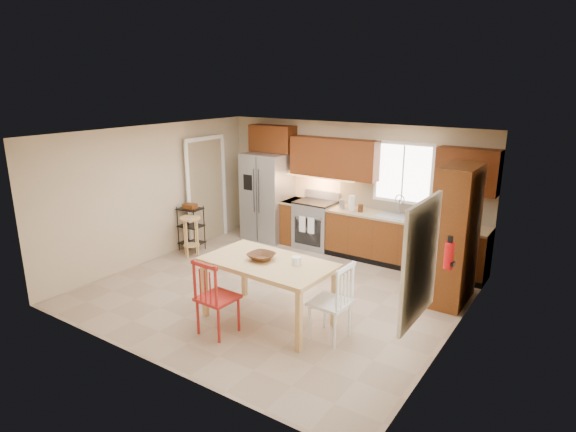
% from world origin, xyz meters
% --- Properties ---
extents(floor, '(5.50, 5.50, 0.00)m').
position_xyz_m(floor, '(0.00, 0.00, 0.00)').
color(floor, '#9F8870').
rests_on(floor, ground).
extents(ceiling, '(5.50, 5.00, 0.02)m').
position_xyz_m(ceiling, '(0.00, 0.00, 2.50)').
color(ceiling, silver).
rests_on(ceiling, ground).
extents(wall_back, '(5.50, 0.02, 2.50)m').
position_xyz_m(wall_back, '(0.00, 2.50, 1.25)').
color(wall_back, '#CCB793').
rests_on(wall_back, ground).
extents(wall_front, '(5.50, 0.02, 2.50)m').
position_xyz_m(wall_front, '(0.00, -2.50, 1.25)').
color(wall_front, '#CCB793').
rests_on(wall_front, ground).
extents(wall_left, '(0.02, 5.00, 2.50)m').
position_xyz_m(wall_left, '(-2.75, 0.00, 1.25)').
color(wall_left, '#CCB793').
rests_on(wall_left, ground).
extents(wall_right, '(0.02, 5.00, 2.50)m').
position_xyz_m(wall_right, '(2.75, 0.00, 1.25)').
color(wall_right, '#CCB793').
rests_on(wall_right, ground).
extents(refrigerator, '(0.92, 0.75, 1.82)m').
position_xyz_m(refrigerator, '(-1.70, 2.12, 0.91)').
color(refrigerator, gray).
rests_on(refrigerator, floor).
extents(range_stove, '(0.76, 0.63, 0.92)m').
position_xyz_m(range_stove, '(-0.55, 2.19, 0.46)').
color(range_stove, gray).
rests_on(range_stove, floor).
extents(base_cabinet_narrow, '(0.30, 0.60, 0.90)m').
position_xyz_m(base_cabinet_narrow, '(-1.10, 2.20, 0.45)').
color(base_cabinet_narrow, brown).
rests_on(base_cabinet_narrow, floor).
extents(base_cabinet_run, '(2.92, 0.60, 0.90)m').
position_xyz_m(base_cabinet_run, '(1.29, 2.20, 0.45)').
color(base_cabinet_run, brown).
rests_on(base_cabinet_run, floor).
extents(dishwasher, '(0.60, 0.02, 0.78)m').
position_xyz_m(dishwasher, '(1.85, 1.91, 0.45)').
color(dishwasher, black).
rests_on(dishwasher, floor).
extents(backsplash, '(2.92, 0.03, 0.55)m').
position_xyz_m(backsplash, '(1.29, 2.48, 1.18)').
color(backsplash, beige).
rests_on(backsplash, wall_back).
extents(upper_over_fridge, '(1.00, 0.35, 0.55)m').
position_xyz_m(upper_over_fridge, '(-1.70, 2.33, 2.10)').
color(upper_over_fridge, '#642C10').
rests_on(upper_over_fridge, wall_back).
extents(upper_left_block, '(1.80, 0.35, 0.75)m').
position_xyz_m(upper_left_block, '(-0.25, 2.33, 1.83)').
color(upper_left_block, '#642C10').
rests_on(upper_left_block, wall_back).
extents(upper_right_block, '(1.00, 0.35, 0.75)m').
position_xyz_m(upper_right_block, '(2.25, 2.33, 1.83)').
color(upper_right_block, '#642C10').
rests_on(upper_right_block, wall_back).
extents(window_back, '(1.12, 0.04, 1.12)m').
position_xyz_m(window_back, '(1.10, 2.48, 1.65)').
color(window_back, white).
rests_on(window_back, wall_back).
extents(sink, '(0.62, 0.46, 0.16)m').
position_xyz_m(sink, '(1.10, 2.20, 0.86)').
color(sink, gray).
rests_on(sink, base_cabinet_run).
extents(undercab_glow, '(1.60, 0.30, 0.01)m').
position_xyz_m(undercab_glow, '(-0.55, 2.30, 1.43)').
color(undercab_glow, '#FFBF66').
rests_on(undercab_glow, wall_back).
extents(soap_bottle, '(0.09, 0.09, 0.19)m').
position_xyz_m(soap_bottle, '(1.48, 2.10, 1.00)').
color(soap_bottle, red).
rests_on(soap_bottle, base_cabinet_run).
extents(paper_towel, '(0.12, 0.12, 0.28)m').
position_xyz_m(paper_towel, '(0.25, 2.15, 1.04)').
color(paper_towel, white).
rests_on(paper_towel, base_cabinet_run).
extents(canister_steel, '(0.11, 0.11, 0.18)m').
position_xyz_m(canister_steel, '(0.05, 2.15, 0.99)').
color(canister_steel, gray).
rests_on(canister_steel, base_cabinet_run).
extents(canister_wood, '(0.10, 0.10, 0.14)m').
position_xyz_m(canister_wood, '(0.45, 2.12, 0.97)').
color(canister_wood, '#472913').
rests_on(canister_wood, base_cabinet_run).
extents(pantry, '(0.50, 0.95, 2.10)m').
position_xyz_m(pantry, '(2.43, 1.20, 1.05)').
color(pantry, brown).
rests_on(pantry, floor).
extents(fire_extinguisher, '(0.12, 0.12, 0.36)m').
position_xyz_m(fire_extinguisher, '(2.63, 0.15, 1.10)').
color(fire_extinguisher, red).
rests_on(fire_extinguisher, wall_right).
extents(window_right, '(0.04, 1.02, 1.32)m').
position_xyz_m(window_right, '(2.68, -1.15, 1.45)').
color(window_right, white).
rests_on(window_right, wall_right).
extents(doorway, '(0.04, 0.95, 2.10)m').
position_xyz_m(doorway, '(-2.67, 1.30, 1.05)').
color(doorway, '#8C7A59').
rests_on(doorway, wall_left).
extents(dining_table, '(1.82, 1.07, 0.87)m').
position_xyz_m(dining_table, '(0.49, -0.86, 0.44)').
color(dining_table, '#DBB06D').
rests_on(dining_table, floor).
extents(chair_red, '(0.51, 0.51, 1.05)m').
position_xyz_m(chair_red, '(0.14, -1.51, 0.52)').
color(chair_red, maroon).
rests_on(chair_red, floor).
extents(chair_white, '(0.51, 0.51, 1.05)m').
position_xyz_m(chair_white, '(1.44, -0.81, 0.52)').
color(chair_white, white).
rests_on(chair_white, floor).
extents(table_bowl, '(0.38, 0.38, 0.09)m').
position_xyz_m(table_bowl, '(0.38, -0.86, 0.88)').
color(table_bowl, '#472913').
rests_on(table_bowl, dining_table).
extents(table_jar, '(0.16, 0.16, 0.17)m').
position_xyz_m(table_jar, '(0.88, -0.75, 0.92)').
color(table_jar, white).
rests_on(table_jar, dining_table).
extents(bar_stool, '(0.39, 0.39, 0.78)m').
position_xyz_m(bar_stool, '(-2.25, 0.40, 0.39)').
color(bar_stool, '#DBB06D').
rests_on(bar_stool, floor).
extents(utility_cart, '(0.48, 0.39, 0.89)m').
position_xyz_m(utility_cart, '(-2.50, 0.66, 0.45)').
color(utility_cart, black).
rests_on(utility_cart, floor).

